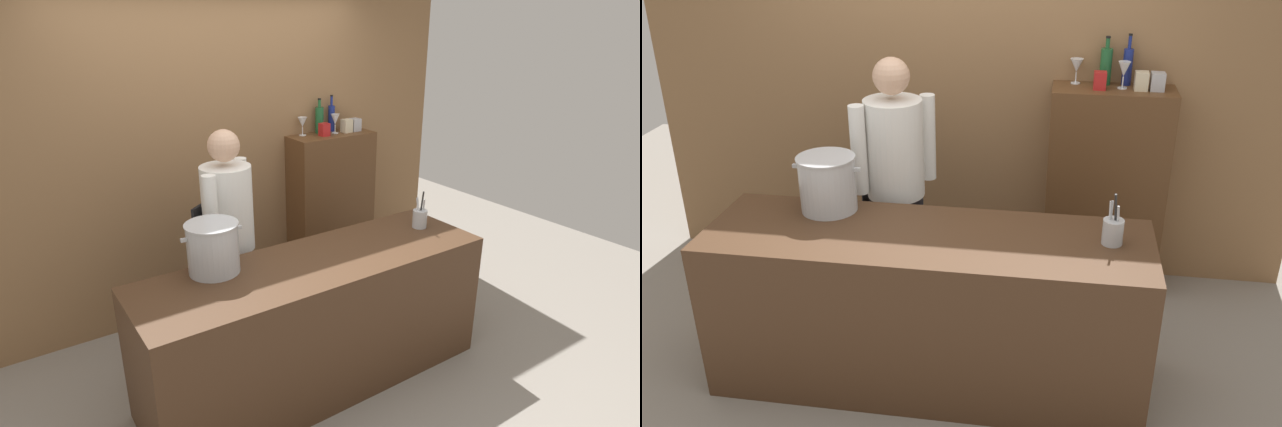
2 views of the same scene
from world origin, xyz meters
The scene contains 14 objects.
ground_plane centered at (0.00, 0.00, 0.00)m, with size 8.00×8.00×0.00m, color gray.
brick_back_panel centered at (0.00, 1.40, 1.50)m, with size 4.40×0.10×3.00m, color olive.
prep_counter centered at (0.00, 0.00, 0.45)m, with size 2.30×0.70×0.90m, color #472D1C.
bar_cabinet centered at (0.95, 1.19, 0.69)m, with size 0.76×0.32×1.38m, color brown.
chef centered at (-0.31, 0.61, 0.96)m, with size 0.45×0.42×1.66m.
stockpot_large centered at (-0.58, 0.22, 1.05)m, with size 0.38×0.32×0.31m.
utensil_crock centered at (0.93, 0.05, 0.97)m, with size 0.10×0.10×0.28m.
wine_bottle_cobalt centered at (1.02, 1.30, 1.50)m, with size 0.06×0.06×0.32m.
wine_bottle_green centered at (0.89, 1.29, 1.50)m, with size 0.07×0.07×0.30m.
wine_glass_tall centered at (0.71, 1.28, 1.49)m, with size 0.08×0.08×0.16m.
wine_glass_short centered at (1.00, 1.20, 1.50)m, with size 0.08×0.08×0.17m.
spice_tin_silver centered at (1.20, 1.19, 1.44)m, with size 0.08×0.08×0.11m, color #B2B2B7.
spice_tin_cream centered at (1.11, 1.18, 1.44)m, with size 0.08×0.08×0.11m, color beige.
spice_tin_red centered at (0.86, 1.16, 1.43)m, with size 0.08×0.08×0.11m, color red.
Camera 1 is at (-1.62, -2.45, 2.32)m, focal length 29.21 mm.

